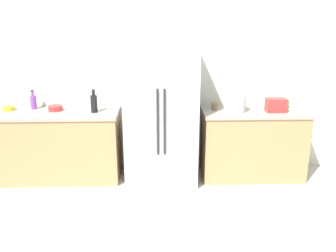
{
  "coord_description": "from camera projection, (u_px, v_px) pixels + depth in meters",
  "views": [
    {
      "loc": [
        -0.14,
        -2.96,
        2.13
      ],
      "look_at": [
        -0.04,
        0.47,
        1.05
      ],
      "focal_mm": 39.71,
      "sensor_mm": 36.0,
      "label": 1
    }
  ],
  "objects": [
    {
      "name": "counter_left",
      "position": [
        57.0,
        146.0,
        4.77
      ],
      "size": [
        1.61,
        0.6,
        0.9
      ],
      "color": "tan",
      "rests_on": "ground_plane"
    },
    {
      "name": "refrigerator",
      "position": [
        161.0,
        114.0,
        4.62
      ],
      "size": [
        0.89,
        0.7,
        1.76
      ],
      "color": "#B2B5BA",
      "rests_on": "ground_plane"
    },
    {
      "name": "bottle_a",
      "position": [
        33.0,
        102.0,
        4.76
      ],
      "size": [
        0.07,
        0.07,
        0.25
      ],
      "color": "purple",
      "rests_on": "counter_left"
    },
    {
      "name": "bowl_a",
      "position": [
        55.0,
        108.0,
        4.7
      ],
      "size": [
        0.18,
        0.18,
        0.06
      ],
      "primitive_type": "cylinder",
      "color": "red",
      "rests_on": "counter_left"
    },
    {
      "name": "bowl_b",
      "position": [
        8.0,
        108.0,
        4.71
      ],
      "size": [
        0.15,
        0.15,
        0.05
      ],
      "primitive_type": "cylinder",
      "color": "yellow",
      "rests_on": "counter_left"
    },
    {
      "name": "counter_right",
      "position": [
        252.0,
        144.0,
        4.85
      ],
      "size": [
        1.33,
        0.6,
        0.9
      ],
      "color": "tan",
      "rests_on": "ground_plane"
    },
    {
      "name": "kitchen_back_panel",
      "position": [
        168.0,
        70.0,
        4.87
      ],
      "size": [
        5.18,
        0.1,
        2.72
      ],
      "primitive_type": "cube",
      "color": "silver",
      "rests_on": "ground_plane"
    },
    {
      "name": "cup_a",
      "position": [
        214.0,
        106.0,
        4.73
      ],
      "size": [
        0.08,
        0.08,
        0.09
      ],
      "primitive_type": "cylinder",
      "color": "brown",
      "rests_on": "counter_right"
    },
    {
      "name": "ground_plane",
      "position": [
        174.0,
        248.0,
        3.47
      ],
      "size": [
        10.36,
        10.36,
        0.0
      ],
      "primitive_type": "plane",
      "color": "beige"
    },
    {
      "name": "toaster",
      "position": [
        276.0,
        105.0,
        4.63
      ],
      "size": [
        0.25,
        0.14,
        0.17
      ],
      "primitive_type": "cube",
      "color": "red",
      "rests_on": "counter_right"
    },
    {
      "name": "bottle_b",
      "position": [
        94.0,
        103.0,
        4.59
      ],
      "size": [
        0.08,
        0.08,
        0.29
      ],
      "color": "black",
      "rests_on": "counter_left"
    },
    {
      "name": "cup_b",
      "position": [
        286.0,
        104.0,
        4.81
      ],
      "size": [
        0.08,
        0.08,
        0.11
      ],
      "primitive_type": "cylinder",
      "color": "green",
      "rests_on": "counter_right"
    },
    {
      "name": "rice_cooker",
      "position": [
        235.0,
        99.0,
        4.61
      ],
      "size": [
        0.27,
        0.27,
        0.33
      ],
      "color": "silver",
      "rests_on": "counter_right"
    }
  ]
}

